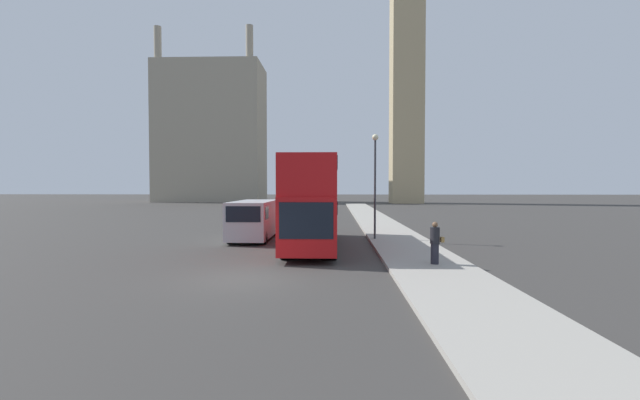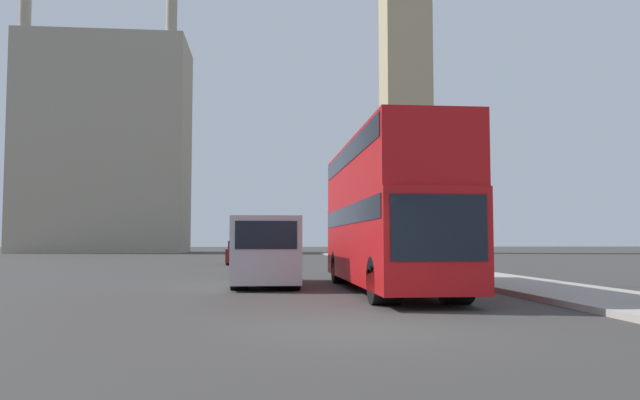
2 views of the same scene
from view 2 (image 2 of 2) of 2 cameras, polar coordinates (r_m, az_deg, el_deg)
ground_plane at (r=11.09m, az=4.64°, el=-11.61°), size 300.00×300.00×0.00m
building_block_distant at (r=87.18m, az=-18.97°, el=4.68°), size 21.03×11.74×34.04m
red_double_decker_bus at (r=18.97m, az=6.15°, el=-0.76°), size 2.46×11.00×4.48m
white_van at (r=21.44m, az=-5.03°, el=-4.52°), size 2.18×6.12×2.28m
street_lamp at (r=22.27m, az=13.56°, el=2.86°), size 0.36×0.36×5.96m
parked_sedan at (r=41.00m, az=-7.18°, el=-4.88°), size 1.84×4.46×1.51m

